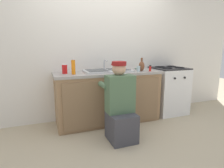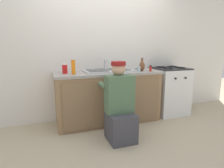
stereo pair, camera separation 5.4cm
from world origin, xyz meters
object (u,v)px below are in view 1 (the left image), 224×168
Objects in this scene: soap_bottle_orange at (73,67)px; cell_phone at (138,69)px; water_glass at (138,69)px; soda_cup_red at (65,69)px; sink_double_basin at (108,71)px; stove_range at (168,90)px; plumber_person at (120,108)px; vase_decorative at (142,66)px; spice_bottle_red at (150,68)px.

soap_bottle_orange reaches higher than cell_phone.
soda_cup_red is at bearing 170.74° from water_glass.
sink_double_basin is at bearing -1.27° from soda_cup_red.
soda_cup_red is at bearing 179.48° from stove_range.
vase_decorative reaches higher than plumber_person.
soap_bottle_orange is 2.50× the size of water_glass.
soap_bottle_orange reaches higher than spice_bottle_red.
vase_decorative is (0.09, 0.05, 0.04)m from water_glass.
water_glass is (-0.21, 0.03, -0.00)m from spice_bottle_red.
plumber_person is 10.52× the size of spice_bottle_red.
stove_range is at bearing -11.71° from cell_phone.
spice_bottle_red is (1.41, -0.23, -0.02)m from soda_cup_red.
soap_bottle_orange is at bearing -169.55° from cell_phone.
plumber_person reaches higher than water_glass.
stove_range is 0.76m from cell_phone.
soap_bottle_orange is 1.27m from cell_phone.
spice_bottle_red is at bearing 32.62° from plumber_person.
stove_range is 1.50m from plumber_person.
spice_bottle_red reaches higher than stove_range.
vase_decorative is at bearing -1.24° from soap_bottle_orange.
sink_double_basin is 0.87× the size of stove_range.
soda_cup_red is 1.52× the size of water_glass.
water_glass is 0.11m from vase_decorative.
plumber_person is 0.96m from soap_bottle_orange.
stove_range is 3.67× the size of soap_bottle_orange.
water_glass reaches higher than cell_phone.
cell_phone is 0.28m from vase_decorative.
water_glass is (-0.77, -0.18, 0.48)m from stove_range.
soda_cup_red is at bearing 132.32° from plumber_person.
water_glass is at bearing -20.19° from sink_double_basin.
spice_bottle_red is at bearing -159.82° from stove_range.
vase_decorative reaches higher than water_glass.
sink_double_basin is 0.73m from spice_bottle_red.
cell_phone is (-0.61, 0.13, 0.43)m from stove_range.
plumber_person reaches higher than stove_range.
cell_phone is at bearing 4.59° from soda_cup_red.
soda_cup_red reaches higher than stove_range.
vase_decorative reaches higher than sink_double_basin.
water_glass is at bearing -9.26° from soda_cup_red.
sink_double_basin is 0.72× the size of plumber_person.
cell_phone is at bearing 74.01° from vase_decorative.
soda_cup_red is 1.09× the size of cell_phone.
plumber_person is 11.04× the size of water_glass.
stove_range is 0.87m from vase_decorative.
sink_double_basin is at bearing 159.81° from water_glass.
stove_range is at bearing 3.15° from soap_bottle_orange.
sink_double_basin is 8.00× the size of water_glass.
soap_bottle_orange reaches higher than stove_range.
cell_phone is at bearing 49.13° from plumber_person.
cell_phone is 1.40× the size of water_glass.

